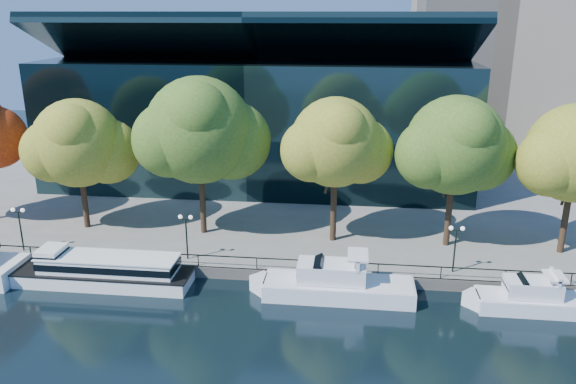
# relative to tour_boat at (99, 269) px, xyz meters

# --- Properties ---
(ground) EXTENTS (160.00, 160.00, 0.00)m
(ground) POSITION_rel_tour_boat_xyz_m (12.74, -0.98, -1.29)
(ground) COLOR black
(ground) RESTS_ON ground
(promenade) EXTENTS (90.00, 67.08, 1.00)m
(promenade) POSITION_rel_tour_boat_xyz_m (12.74, 35.40, -0.79)
(promenade) COLOR slate
(promenade) RESTS_ON ground
(railing) EXTENTS (88.20, 0.08, 0.99)m
(railing) POSITION_rel_tour_boat_xyz_m (12.74, 2.27, 0.65)
(railing) COLOR black
(railing) RESTS_ON promenade
(convention_building) EXTENTS (50.00, 24.57, 21.43)m
(convention_building) POSITION_rel_tour_boat_xyz_m (8.74, 30.81, 7.22)
(convention_building) COLOR black
(convention_building) RESTS_ON ground
(tour_boat) EXTENTS (15.95, 3.56, 3.03)m
(tour_boat) POSITION_rel_tour_boat_xyz_m (0.00, 0.00, 0.00)
(tour_boat) COLOR white
(tour_boat) RESTS_ON ground
(cruiser_near) EXTENTS (13.01, 3.35, 3.77)m
(cruiser_near) POSITION_rel_tour_boat_xyz_m (19.11, -0.02, -0.12)
(cruiser_near) COLOR white
(cruiser_near) RESTS_ON ground
(cruiser_far) EXTENTS (9.79, 2.71, 3.20)m
(cruiser_far) POSITION_rel_tour_boat_xyz_m (34.03, -0.40, -0.27)
(cruiser_far) COLOR white
(cruiser_far) RESTS_ON ground
(tree_1) EXTENTS (10.55, 8.65, 12.73)m
(tree_1) POSITION_rel_tour_boat_xyz_m (-5.46, 9.67, 8.04)
(tree_1) COLOR black
(tree_1) RESTS_ON promenade
(tree_2) EXTENTS (12.35, 10.13, 15.00)m
(tree_2) POSITION_rel_tour_boat_xyz_m (6.49, 9.58, 9.56)
(tree_2) COLOR black
(tree_2) RESTS_ON promenade
(tree_3) EXTENTS (10.08, 8.26, 13.39)m
(tree_3) POSITION_rel_tour_boat_xyz_m (18.96, 9.16, 8.89)
(tree_3) COLOR black
(tree_3) RESTS_ON promenade
(tree_4) EXTENTS (10.86, 8.91, 13.71)m
(tree_4) POSITION_rel_tour_boat_xyz_m (29.37, 9.19, 8.89)
(tree_4) COLOR black
(tree_4) RESTS_ON promenade
(lamp_0) EXTENTS (1.26, 0.36, 4.03)m
(lamp_0) POSITION_rel_tour_boat_xyz_m (-8.68, 3.52, 2.69)
(lamp_0) COLOR black
(lamp_0) RESTS_ON promenade
(lamp_1) EXTENTS (1.26, 0.36, 4.03)m
(lamp_1) POSITION_rel_tour_boat_xyz_m (6.46, 3.52, 2.69)
(lamp_1) COLOR black
(lamp_1) RESTS_ON promenade
(lamp_2) EXTENTS (1.26, 0.36, 4.03)m
(lamp_2) POSITION_rel_tour_boat_xyz_m (28.89, 3.52, 2.69)
(lamp_2) COLOR black
(lamp_2) RESTS_ON promenade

